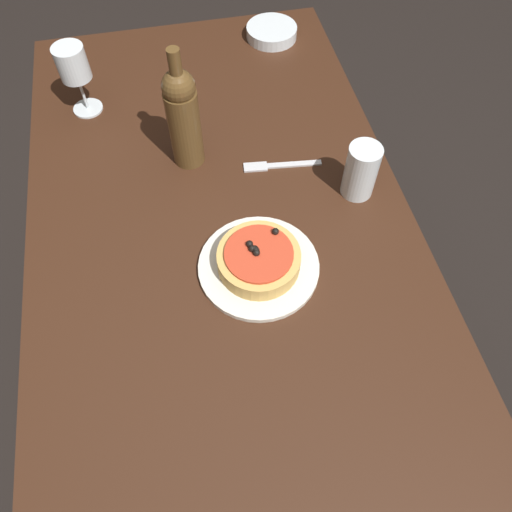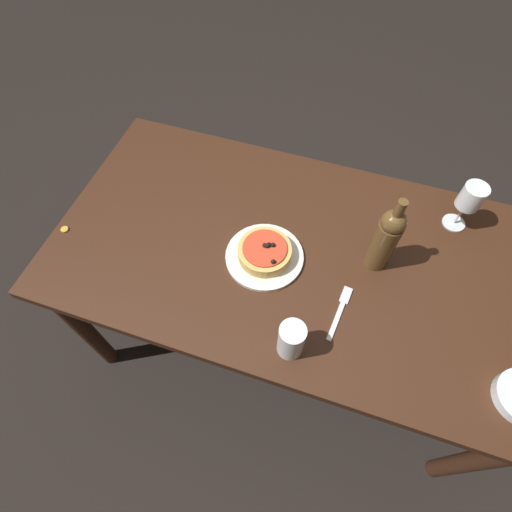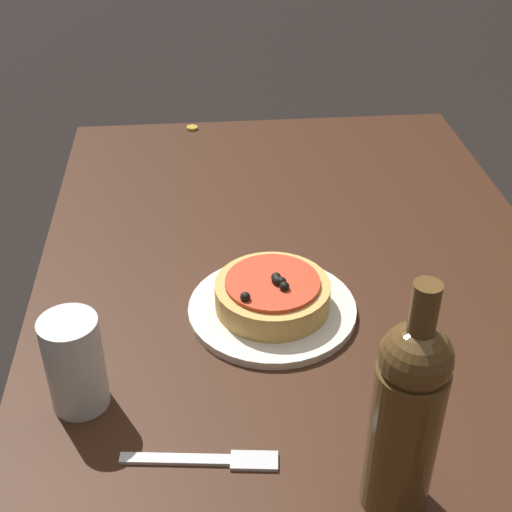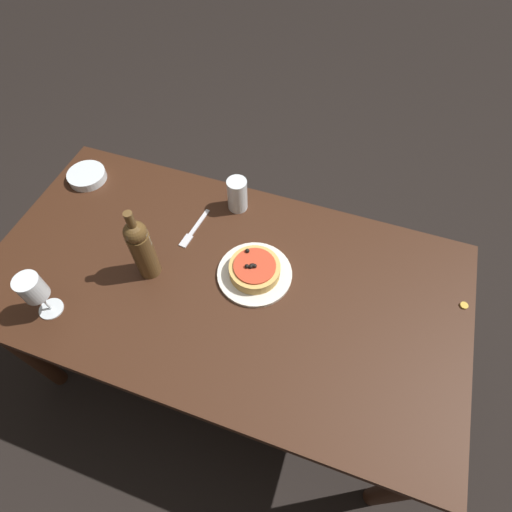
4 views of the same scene
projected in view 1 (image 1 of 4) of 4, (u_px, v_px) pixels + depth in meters
name	position (u px, v px, depth m)	size (l,w,h in m)	color
ground_plane	(236.00, 362.00, 1.65)	(14.00, 14.00, 0.00)	black
dining_table	(226.00, 258.00, 1.11)	(1.54, 0.81, 0.72)	#381E11
dinner_plate	(259.00, 267.00, 0.99)	(0.24, 0.24, 0.01)	silver
pizza	(259.00, 259.00, 0.97)	(0.16, 0.16, 0.06)	tan
wine_glass	(73.00, 66.00, 1.14)	(0.07, 0.07, 0.17)	silver
wine_bottle	(183.00, 116.00, 1.05)	(0.07, 0.07, 0.28)	brown
water_cup	(361.00, 171.00, 1.05)	(0.07, 0.07, 0.13)	silver
side_bowl	(272.00, 32.00, 1.40)	(0.14, 0.14, 0.03)	silver
fork	(277.00, 166.00, 1.14)	(0.04, 0.18, 0.00)	silver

